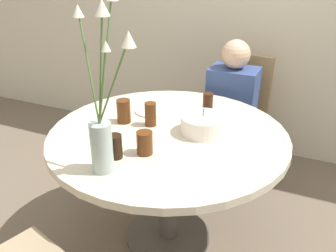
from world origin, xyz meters
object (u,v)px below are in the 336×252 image
object	(u,v)px
drink_glass_1	(151,114)
drink_glass_4	(124,111)
person_guest	(231,117)
flower_vase	(103,117)
drink_glass_0	(208,103)
drink_glass_2	(145,143)
drink_glass_3	(115,146)
side_plate	(151,111)
birthday_cake	(203,124)
chair_near_front	(240,108)

from	to	relation	value
drink_glass_1	drink_glass_4	bearing A→B (deg)	-170.98
person_guest	flower_vase	bearing A→B (deg)	-100.27
drink_glass_0	person_guest	distance (m)	0.57
drink_glass_2	drink_glass_3	bearing A→B (deg)	-140.51
side_plate	drink_glass_4	world-z (taller)	drink_glass_4
drink_glass_0	birthday_cake	bearing A→B (deg)	-76.63
drink_glass_1	drink_glass_0	bearing A→B (deg)	53.38
drink_glass_0	drink_glass_3	size ratio (longest dim) A/B	1.01
flower_vase	drink_glass_1	bearing A→B (deg)	93.03
birthday_cake	person_guest	world-z (taller)	person_guest
side_plate	drink_glass_4	xyz separation A→B (m)	(-0.08, -0.19, 0.06)
drink_glass_2	person_guest	world-z (taller)	person_guest
flower_vase	person_guest	bearing A→B (deg)	79.73
birthday_cake	drink_glass_0	size ratio (longest dim) A/B	2.01
flower_vase	drink_glass_3	size ratio (longest dim) A/B	6.60
drink_glass_2	drink_glass_4	xyz separation A→B (m)	(-0.27, 0.27, 0.01)
drink_glass_3	person_guest	bearing A→B (deg)	77.89
side_plate	drink_glass_3	distance (m)	0.57
chair_near_front	drink_glass_0	xyz separation A→B (m)	(-0.05, -0.65, 0.28)
birthday_cake	flower_vase	world-z (taller)	flower_vase
flower_vase	side_plate	size ratio (longest dim) A/B	3.96
chair_near_front	side_plate	distance (m)	0.90
side_plate	person_guest	distance (m)	0.75
birthday_cake	drink_glass_2	bearing A→B (deg)	-119.16
chair_near_front	drink_glass_2	bearing A→B (deg)	-88.80
drink_glass_2	birthday_cake	bearing A→B (deg)	60.84
drink_glass_1	drink_glass_3	xyz separation A→B (m)	(0.01, -0.39, -0.01)
flower_vase	drink_glass_0	bearing A→B (deg)	75.71
side_plate	drink_glass_1	bearing A→B (deg)	-64.55
person_guest	drink_glass_4	bearing A→B (deg)	-116.88
drink_glass_3	birthday_cake	bearing A→B (deg)	54.99
chair_near_front	drink_glass_3	xyz separation A→B (m)	(-0.28, -1.34, 0.28)
birthday_cake	drink_glass_4	world-z (taller)	birthday_cake
drink_glass_0	drink_glass_1	size ratio (longest dim) A/B	0.88
drink_glass_3	drink_glass_2	bearing A→B (deg)	39.49
drink_glass_4	person_guest	bearing A→B (deg)	63.12
person_guest	birthday_cake	bearing A→B (deg)	-87.21
flower_vase	drink_glass_4	distance (m)	0.54
drink_glass_2	drink_glass_3	distance (m)	0.14
drink_glass_3	side_plate	bearing A→B (deg)	98.87
person_guest	drink_glass_1	bearing A→B (deg)	-108.05
drink_glass_1	person_guest	xyz separation A→B (m)	(0.26, 0.80, -0.30)
drink_glass_3	person_guest	world-z (taller)	person_guest
drink_glass_0	flower_vase	bearing A→B (deg)	-104.29
flower_vase	drink_glass_3	bearing A→B (deg)	100.66
drink_glass_2	drink_glass_1	bearing A→B (deg)	111.38
drink_glass_2	drink_glass_4	size ratio (longest dim) A/B	0.85
chair_near_front	drink_glass_1	bearing A→B (deg)	-97.70
birthday_cake	person_guest	bearing A→B (deg)	92.79
person_guest	side_plate	bearing A→B (deg)	-118.49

